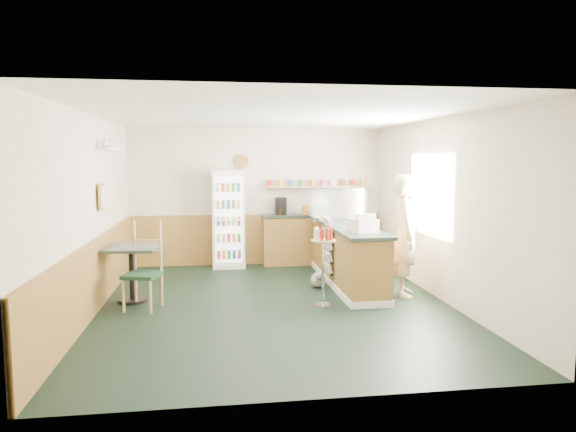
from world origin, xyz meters
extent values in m
plane|color=black|center=(0.00, 0.00, 0.00)|extent=(6.00, 6.00, 0.00)
cube|color=beige|center=(0.00, 3.01, 1.35)|extent=(5.00, 0.02, 2.70)
cube|color=beige|center=(-2.51, 0.00, 1.35)|extent=(0.02, 6.00, 2.70)
cube|color=beige|center=(2.51, 0.00, 1.35)|extent=(0.02, 6.00, 2.70)
cube|color=white|center=(0.00, 0.00, 2.71)|extent=(5.00, 6.00, 0.02)
cube|color=olive|center=(0.00, 2.97, 0.50)|extent=(4.98, 0.05, 1.00)
cube|color=olive|center=(-2.47, 0.00, 0.50)|extent=(0.05, 5.98, 1.00)
cube|color=white|center=(2.46, 0.30, 1.55)|extent=(0.06, 1.45, 1.25)
cube|color=tan|center=(-2.45, 0.50, 1.55)|extent=(0.03, 0.32, 0.38)
cube|color=white|center=(-2.40, 1.00, 2.25)|extent=(0.18, 1.20, 0.03)
cylinder|color=#975F25|center=(-0.30, 2.94, 2.05)|extent=(0.26, 0.04, 0.26)
cube|color=olive|center=(1.35, 1.07, 0.47)|extent=(0.60, 2.95, 0.95)
cube|color=white|center=(1.35, 1.07, 0.05)|extent=(0.64, 2.97, 0.10)
cube|color=#2A3930|center=(1.35, 1.08, 0.98)|extent=(0.68, 3.01, 0.05)
cube|color=olive|center=(1.20, 2.80, 0.47)|extent=(2.20, 0.38, 0.95)
cube|color=#2A3930|center=(1.20, 2.80, 0.98)|extent=(2.24, 0.42, 0.05)
cube|color=tan|center=(1.20, 2.88, 1.55)|extent=(2.10, 0.22, 0.04)
cube|color=black|center=(0.45, 2.80, 1.18)|extent=(0.22, 0.18, 0.34)
cylinder|color=#B2664C|center=(0.25, 2.88, 1.63)|extent=(0.10, 0.10, 0.12)
cylinder|color=#B2664C|center=(0.46, 2.88, 1.63)|extent=(0.10, 0.10, 0.12)
cylinder|color=#B2664C|center=(0.67, 2.88, 1.63)|extent=(0.10, 0.10, 0.12)
cylinder|color=#B2664C|center=(0.88, 2.88, 1.63)|extent=(0.10, 0.10, 0.12)
cylinder|color=#B2664C|center=(1.09, 2.88, 1.63)|extent=(0.10, 0.10, 0.12)
cylinder|color=#B2664C|center=(1.31, 2.88, 1.63)|extent=(0.10, 0.10, 0.12)
cylinder|color=#B2664C|center=(1.52, 2.88, 1.63)|extent=(0.10, 0.10, 0.12)
cylinder|color=#B2664C|center=(1.73, 2.88, 1.63)|extent=(0.10, 0.10, 0.12)
cylinder|color=#B2664C|center=(1.94, 2.88, 1.63)|extent=(0.10, 0.10, 0.12)
cylinder|color=#B2664C|center=(2.15, 2.88, 1.63)|extent=(0.10, 0.10, 0.12)
cube|color=white|center=(-0.58, 2.78, 0.94)|extent=(0.62, 0.44, 1.89)
cube|color=white|center=(-0.58, 2.55, 0.95)|extent=(0.52, 0.02, 1.67)
cube|color=silver|center=(-0.58, 2.48, 0.95)|extent=(0.56, 0.02, 1.73)
cube|color=silver|center=(1.35, 1.77, 1.04)|extent=(0.97, 0.50, 0.07)
cube|color=silver|center=(1.35, 1.77, 1.32)|extent=(0.94, 0.48, 0.48)
cube|color=beige|center=(1.35, 0.15, 1.11)|extent=(0.43, 0.44, 0.20)
imported|color=tan|center=(2.05, 0.22, 0.93)|extent=(0.61, 0.72, 1.87)
cylinder|color=silver|center=(0.69, -0.16, 0.01)|extent=(0.28, 0.28, 0.02)
cylinder|color=silver|center=(0.69, -0.16, 0.48)|extent=(0.04, 0.04, 0.93)
cylinder|color=tan|center=(0.69, -0.16, 0.94)|extent=(0.36, 0.36, 0.02)
cylinder|color=red|center=(0.79, -0.14, 1.04)|extent=(0.05, 0.05, 0.16)
cylinder|color=red|center=(0.76, -0.08, 1.04)|extent=(0.05, 0.05, 0.16)
cylinder|color=red|center=(0.69, -0.05, 1.04)|extent=(0.05, 0.05, 0.16)
cylinder|color=red|center=(0.62, -0.07, 1.04)|extent=(0.05, 0.05, 0.16)
cylinder|color=red|center=(0.58, -0.13, 1.04)|extent=(0.05, 0.05, 0.16)
cylinder|color=red|center=(0.59, -0.21, 1.04)|extent=(0.05, 0.05, 0.16)
cylinder|color=red|center=(0.65, -0.26, 1.04)|extent=(0.05, 0.05, 0.16)
cylinder|color=red|center=(0.72, -0.26, 1.04)|extent=(0.05, 0.05, 0.16)
cylinder|color=red|center=(0.78, -0.21, 1.04)|extent=(0.05, 0.05, 0.16)
cube|color=black|center=(1.01, 0.92, 0.25)|extent=(0.05, 0.47, 0.03)
cube|color=beige|center=(0.99, 0.92, 0.32)|extent=(0.09, 0.42, 0.16)
cube|color=black|center=(1.01, 0.92, 0.44)|extent=(0.05, 0.47, 0.03)
cube|color=beige|center=(0.99, 0.92, 0.51)|extent=(0.09, 0.42, 0.16)
cube|color=black|center=(1.01, 0.92, 0.63)|extent=(0.05, 0.47, 0.03)
cube|color=beige|center=(0.99, 0.92, 0.70)|extent=(0.09, 0.42, 0.16)
cube|color=black|center=(1.01, 0.92, 0.82)|extent=(0.05, 0.47, 0.03)
cube|color=beige|center=(0.99, 0.92, 0.89)|extent=(0.09, 0.42, 0.16)
cube|color=black|center=(1.01, 0.92, 1.01)|extent=(0.05, 0.47, 0.03)
cube|color=beige|center=(0.99, 0.92, 1.08)|extent=(0.09, 0.42, 0.16)
cylinder|color=black|center=(-2.05, 0.44, 0.02)|extent=(0.43, 0.43, 0.04)
cylinder|color=black|center=(-2.05, 0.44, 0.41)|extent=(0.09, 0.09, 0.75)
cube|color=#2A3930|center=(-2.05, 0.44, 0.80)|extent=(0.80, 0.80, 0.04)
cube|color=black|center=(-1.85, 0.02, 0.49)|extent=(0.56, 0.56, 0.05)
cylinder|color=tan|center=(-2.04, -0.17, 0.24)|extent=(0.04, 0.04, 0.48)
cylinder|color=tan|center=(-1.65, -0.17, 0.24)|extent=(0.04, 0.04, 0.48)
cylinder|color=tan|center=(-2.04, 0.21, 0.24)|extent=(0.04, 0.04, 0.48)
cylinder|color=tan|center=(-1.65, 0.21, 0.24)|extent=(0.04, 0.04, 0.48)
cube|color=tan|center=(-1.85, 0.23, 0.86)|extent=(0.41, 0.16, 0.74)
sphere|color=#979892|center=(0.83, 0.89, 0.12)|extent=(0.24, 0.24, 0.24)
sphere|color=#979892|center=(0.83, 0.77, 0.22)|extent=(0.14, 0.14, 0.14)
camera|label=1|loc=(-0.81, -7.20, 2.08)|focal=32.00mm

